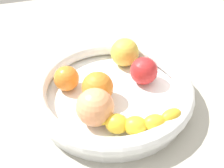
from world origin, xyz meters
TOP-DOWN VIEW (x-y plane):
  - kitchen_counter at (0.00, 0.00)cm, footprint 120.00×120.00cm
  - fruit_bowl at (0.00, 0.00)cm, footprint 35.87×35.87cm
  - banana_draped_left at (10.63, -0.36)cm, footprint 12.29×19.62cm
  - orange_front at (0.60, -3.40)cm, footprint 6.79×6.79cm
  - orange_mid_left at (-5.04, -9.06)cm, footprint 5.70×5.70cm
  - peach_blush at (6.65, -5.53)cm, footprint 7.62×7.62cm
  - tomato_red at (-2.12, 8.26)cm, footprint 6.35×6.35cm
  - apple_yellow at (-10.05, 6.39)cm, footprint 6.96×6.96cm

SIDE VIEW (x-z plane):
  - kitchen_counter at x=0.00cm, z-range 0.00..3.00cm
  - fruit_bowl at x=0.00cm, z-range 3.10..9.02cm
  - banana_draped_left at x=10.63cm, z-range 5.83..10.02cm
  - orange_mid_left at x=-5.04cm, z-range 5.27..10.97cm
  - tomato_red at x=-2.12cm, z-range 5.27..11.62cm
  - orange_front at x=0.60cm, z-range 5.27..12.06cm
  - apple_yellow at x=-10.05cm, z-range 5.27..12.23cm
  - peach_blush at x=6.65cm, z-range 5.27..12.89cm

